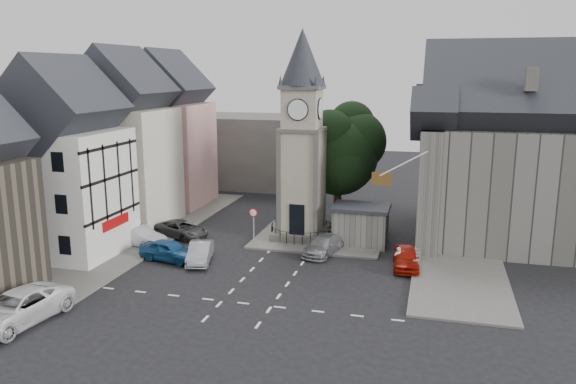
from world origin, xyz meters
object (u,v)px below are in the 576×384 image
(car_west_blue, at_px, (169,251))
(car_east_red, at_px, (406,258))
(pedestrian, at_px, (398,258))
(stone_shelter, at_px, (361,225))
(clock_tower, at_px, (302,137))

(car_west_blue, relative_size, car_east_red, 1.03)
(car_west_blue, height_order, pedestrian, pedestrian)
(stone_shelter, distance_m, pedestrian, 5.97)
(car_east_red, distance_m, pedestrian, 0.69)
(pedestrian, bearing_deg, stone_shelter, -93.75)
(stone_shelter, bearing_deg, pedestrian, -57.26)
(pedestrian, bearing_deg, car_west_blue, -28.06)
(car_west_blue, xyz_separation_m, car_east_red, (16.21, 2.81, -0.02))
(stone_shelter, relative_size, car_west_blue, 0.98)
(stone_shelter, xyz_separation_m, car_east_red, (3.70, -4.50, -0.82))
(car_east_red, bearing_deg, stone_shelter, 124.38)
(clock_tower, distance_m, car_west_blue, 13.22)
(clock_tower, relative_size, stone_shelter, 3.78)
(stone_shelter, height_order, pedestrian, stone_shelter)
(clock_tower, relative_size, pedestrian, 10.28)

